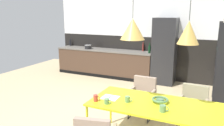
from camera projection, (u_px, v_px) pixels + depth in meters
ground_plane at (90, 123)px, 4.26m from camera, size 9.13×9.13×0.00m
back_wall_splashback_dark at (143, 57)px, 7.17m from camera, size 6.06×0.12×1.32m
back_wall_panel_upper at (145, 15)px, 6.88m from camera, size 6.06×0.12×1.32m
kitchen_counter at (104, 62)px, 7.41m from camera, size 3.30×0.63×0.88m
refrigerator_column at (164, 51)px, 6.48m from camera, size 0.65×0.60×1.93m
dining_table at (155, 106)px, 3.34m from camera, size 1.98×0.93×0.72m
armchair_corner_seat at (143, 92)px, 4.46m from camera, size 0.50×0.48×0.80m
armchair_far_side at (193, 102)px, 4.01m from camera, size 0.53×0.51×0.78m
fruit_bowl at (160, 100)px, 3.39m from camera, size 0.26×0.26×0.07m
open_book at (110, 98)px, 3.57m from camera, size 0.27×0.23×0.02m
mug_tall_blue at (96, 98)px, 3.43m from camera, size 0.12×0.07×0.10m
mug_white_ceramic at (107, 101)px, 3.33m from camera, size 0.12×0.08×0.08m
mug_short_terracotta at (163, 109)px, 3.06m from camera, size 0.13×0.09×0.10m
mug_dark_espresso at (128, 99)px, 3.39m from camera, size 0.12×0.08×0.09m
cooking_pot at (88, 47)px, 7.42m from camera, size 0.23×0.23×0.15m
bottle_vinegar_dark at (149, 49)px, 6.61m from camera, size 0.07×0.07×0.30m
bottle_wine_green at (70, 43)px, 8.09m from camera, size 0.06×0.06×0.27m
bottle_spice_small at (143, 47)px, 6.97m from camera, size 0.06×0.06×0.29m
open_shelf_unit at (223, 63)px, 4.86m from camera, size 0.30×0.90×1.97m
pendant_lamp_over_table_near at (133, 29)px, 3.26m from camera, size 0.37×0.37×0.92m
pendant_lamp_over_table_far at (188, 32)px, 2.92m from camera, size 0.29×0.29×0.94m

